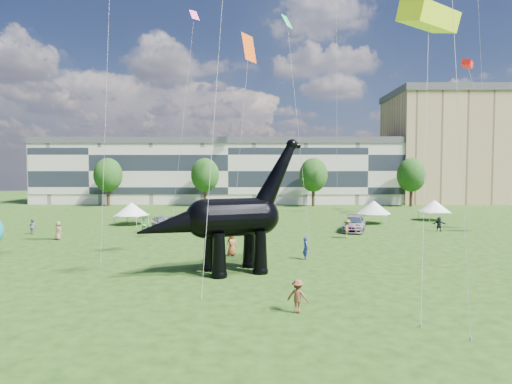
{
  "coord_description": "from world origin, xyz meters",
  "views": [
    {
      "loc": [
        -1.84,
        -25.82,
        6.77
      ],
      "look_at": [
        -2.16,
        8.0,
        5.0
      ],
      "focal_mm": 30.0,
      "sensor_mm": 36.0,
      "label": 1
    }
  ],
  "objects": [
    {
      "name": "car_silver",
      "position": [
        -12.94,
        22.3,
        0.78
      ],
      "size": [
        3.67,
        4.91,
        1.56
      ],
      "primitive_type": "imported",
      "rotation": [
        0.0,
        0.0,
        0.46
      ],
      "color": "silver",
      "rests_on": "ground"
    },
    {
      "name": "car_dark",
      "position": [
        8.49,
        20.99,
        0.82
      ],
      "size": [
        3.89,
        6.09,
        1.64
      ],
      "primitive_type": "imported",
      "rotation": [
        0.0,
        0.0,
        -0.3
      ],
      "color": "#595960",
      "rests_on": "ground"
    },
    {
      "name": "gazebo_left",
      "position": [
        -17.61,
        26.23,
        1.95
      ],
      "size": [
        4.78,
        4.78,
        2.78
      ],
      "rotation": [
        0.0,
        0.0,
        -0.23
      ],
      "color": "white",
      "rests_on": "ground"
    },
    {
      "name": "dinosaur_sculpture",
      "position": [
        -3.95,
        1.97,
        3.48
      ],
      "size": [
        11.02,
        5.74,
        9.22
      ],
      "rotation": [
        0.0,
        0.0,
        0.38
      ],
      "color": "black",
      "rests_on": "ground"
    },
    {
      "name": "tree_mid_left",
      "position": [
        -12.0,
        53.0,
        6.29
      ],
      "size": [
        5.2,
        5.2,
        9.44
      ],
      "color": "#382314",
      "rests_on": "ground"
    },
    {
      "name": "kites",
      "position": [
        16.02,
        9.6,
        17.04
      ],
      "size": [
        66.75,
        49.43,
        30.17
      ],
      "color": "red",
      "rests_on": "ground"
    },
    {
      "name": "apartment_block",
      "position": [
        40.0,
        65.0,
        11.0
      ],
      "size": [
        28.0,
        18.0,
        22.0
      ],
      "primitive_type": "cube",
      "color": "tan",
      "rests_on": "ground"
    },
    {
      "name": "tree_mid_right",
      "position": [
        8.0,
        53.0,
        6.29
      ],
      "size": [
        5.2,
        5.2,
        9.44
      ],
      "color": "#382314",
      "rests_on": "ground"
    },
    {
      "name": "terrace_row",
      "position": [
        -8.0,
        62.0,
        6.0
      ],
      "size": [
        78.0,
        11.0,
        12.0
      ],
      "primitive_type": "cube",
      "color": "beige",
      "rests_on": "ground"
    },
    {
      "name": "car_white",
      "position": [
        -6.01,
        23.28,
        0.75
      ],
      "size": [
        5.92,
        4.07,
        1.5
      ],
      "primitive_type": "imported",
      "rotation": [
        0.0,
        0.0,
        1.25
      ],
      "color": "white",
      "rests_on": "ground"
    },
    {
      "name": "gazebo_near",
      "position": [
        12.44,
        27.79,
        2.04
      ],
      "size": [
        5.42,
        5.42,
        2.9
      ],
      "rotation": [
        0.0,
        0.0,
        -0.38
      ],
      "color": "silver",
      "rests_on": "ground"
    },
    {
      "name": "tree_far_right",
      "position": [
        26.0,
        53.0,
        6.29
      ],
      "size": [
        5.2,
        5.2,
        9.44
      ],
      "color": "#382314",
      "rests_on": "ground"
    },
    {
      "name": "ground",
      "position": [
        0.0,
        0.0,
        0.0
      ],
      "size": [
        220.0,
        220.0,
        0.0
      ],
      "primitive_type": "plane",
      "color": "#16330C",
      "rests_on": "ground"
    },
    {
      "name": "tree_far_left",
      "position": [
        -30.0,
        53.0,
        6.29
      ],
      "size": [
        5.2,
        5.2,
        9.44
      ],
      "color": "#382314",
      "rests_on": "ground"
    },
    {
      "name": "visitors",
      "position": [
        -2.22,
        15.78,
        0.87
      ],
      "size": [
        49.9,
        44.12,
        1.9
      ],
      "color": "brown",
      "rests_on": "ground"
    },
    {
      "name": "car_grey",
      "position": [
        -10.88,
        23.1,
        0.72
      ],
      "size": [
        4.56,
        3.45,
        1.44
      ],
      "primitive_type": "imported",
      "rotation": [
        0.0,
        0.0,
        2.08
      ],
      "color": "gray",
      "rests_on": "ground"
    },
    {
      "name": "gazebo_far",
      "position": [
        21.39,
        31.12,
        1.93
      ],
      "size": [
        4.42,
        4.42,
        2.75
      ],
      "rotation": [
        0.0,
        0.0,
        0.13
      ],
      "color": "white",
      "rests_on": "ground"
    }
  ]
}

